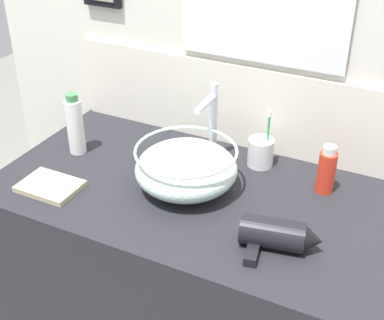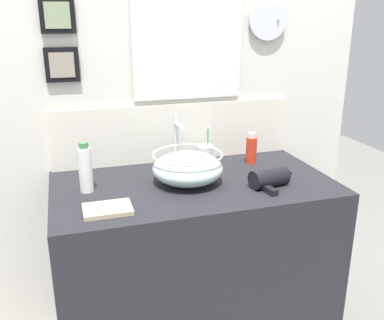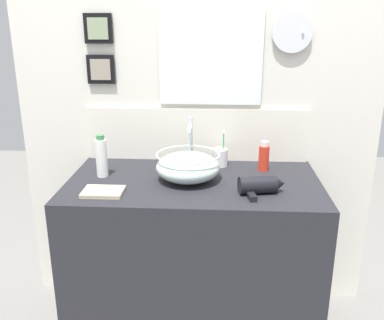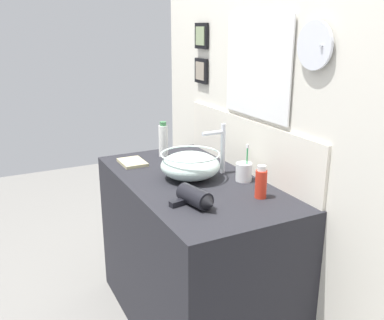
{
  "view_description": "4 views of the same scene",
  "coord_description": "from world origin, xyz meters",
  "px_view_note": "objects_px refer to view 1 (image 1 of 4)",
  "views": [
    {
      "loc": [
        0.56,
        -1.15,
        1.7
      ],
      "look_at": [
        -0.01,
        0.0,
        0.92
      ],
      "focal_mm": 50.0,
      "sensor_mm": 36.0,
      "label": 1
    },
    {
      "loc": [
        -0.5,
        -1.6,
        1.48
      ],
      "look_at": [
        -0.01,
        0.0,
        0.92
      ],
      "focal_mm": 40.0,
      "sensor_mm": 36.0,
      "label": 2
    },
    {
      "loc": [
        0.1,
        -1.85,
        1.54
      ],
      "look_at": [
        -0.01,
        0.0,
        0.92
      ],
      "focal_mm": 40.0,
      "sensor_mm": 36.0,
      "label": 3
    },
    {
      "loc": [
        1.76,
        -0.9,
        1.54
      ],
      "look_at": [
        -0.01,
        0.0,
        0.92
      ],
      "focal_mm": 40.0,
      "sensor_mm": 36.0,
      "label": 4
    }
  ],
  "objects_px": {
    "toothbrush_cup": "(261,152)",
    "hand_towel": "(50,186)",
    "glass_bowl_sink": "(186,168)",
    "lotion_bottle": "(75,125)",
    "spray_bottle": "(327,171)",
    "hair_drier": "(278,235)",
    "faucet": "(211,119)"
  },
  "relations": [
    {
      "from": "toothbrush_cup",
      "to": "hair_drier",
      "type": "bearing_deg",
      "value": -63.66
    },
    {
      "from": "glass_bowl_sink",
      "to": "lotion_bottle",
      "type": "height_order",
      "value": "lotion_bottle"
    },
    {
      "from": "glass_bowl_sink",
      "to": "faucet",
      "type": "relative_size",
      "value": 1.14
    },
    {
      "from": "lotion_bottle",
      "to": "spray_bottle",
      "type": "xyz_separation_m",
      "value": [
        0.77,
        0.13,
        -0.03
      ]
    },
    {
      "from": "faucet",
      "to": "spray_bottle",
      "type": "height_order",
      "value": "faucet"
    },
    {
      "from": "hair_drier",
      "to": "toothbrush_cup",
      "type": "height_order",
      "value": "toothbrush_cup"
    },
    {
      "from": "faucet",
      "to": "spray_bottle",
      "type": "bearing_deg",
      "value": -1.11
    },
    {
      "from": "glass_bowl_sink",
      "to": "toothbrush_cup",
      "type": "xyz_separation_m",
      "value": [
        0.15,
        0.22,
        -0.02
      ]
    },
    {
      "from": "lotion_bottle",
      "to": "hair_drier",
      "type": "bearing_deg",
      "value": -12.83
    },
    {
      "from": "hair_drier",
      "to": "hand_towel",
      "type": "height_order",
      "value": "hair_drier"
    },
    {
      "from": "hair_drier",
      "to": "glass_bowl_sink",
      "type": "bearing_deg",
      "value": 157.58
    },
    {
      "from": "faucet",
      "to": "hand_towel",
      "type": "xyz_separation_m",
      "value": [
        -0.35,
        -0.35,
        -0.14
      ]
    },
    {
      "from": "toothbrush_cup",
      "to": "spray_bottle",
      "type": "height_order",
      "value": "toothbrush_cup"
    },
    {
      "from": "faucet",
      "to": "hair_drier",
      "type": "xyz_separation_m",
      "value": [
        0.32,
        -0.3,
        -0.11
      ]
    },
    {
      "from": "faucet",
      "to": "hand_towel",
      "type": "height_order",
      "value": "faucet"
    },
    {
      "from": "faucet",
      "to": "lotion_bottle",
      "type": "distance_m",
      "value": 0.44
    },
    {
      "from": "spray_bottle",
      "to": "faucet",
      "type": "bearing_deg",
      "value": 178.89
    },
    {
      "from": "faucet",
      "to": "hair_drier",
      "type": "distance_m",
      "value": 0.46
    },
    {
      "from": "hair_drier",
      "to": "toothbrush_cup",
      "type": "xyz_separation_m",
      "value": [
        -0.17,
        0.35,
        0.01
      ]
    },
    {
      "from": "toothbrush_cup",
      "to": "lotion_bottle",
      "type": "relative_size",
      "value": 0.92
    },
    {
      "from": "glass_bowl_sink",
      "to": "hair_drier",
      "type": "distance_m",
      "value": 0.35
    },
    {
      "from": "hair_drier",
      "to": "toothbrush_cup",
      "type": "relative_size",
      "value": 1.13
    },
    {
      "from": "hair_drier",
      "to": "spray_bottle",
      "type": "xyz_separation_m",
      "value": [
        0.04,
        0.3,
        0.03
      ]
    },
    {
      "from": "lotion_bottle",
      "to": "hand_towel",
      "type": "bearing_deg",
      "value": -74.94
    },
    {
      "from": "toothbrush_cup",
      "to": "lotion_bottle",
      "type": "distance_m",
      "value": 0.59
    },
    {
      "from": "faucet",
      "to": "glass_bowl_sink",
      "type": "bearing_deg",
      "value": -90.0
    },
    {
      "from": "hair_drier",
      "to": "lotion_bottle",
      "type": "relative_size",
      "value": 1.04
    },
    {
      "from": "lotion_bottle",
      "to": "faucet",
      "type": "bearing_deg",
      "value": 18.61
    },
    {
      "from": "hair_drier",
      "to": "lotion_bottle",
      "type": "distance_m",
      "value": 0.75
    },
    {
      "from": "lotion_bottle",
      "to": "spray_bottle",
      "type": "bearing_deg",
      "value": 9.62
    },
    {
      "from": "toothbrush_cup",
      "to": "hand_towel",
      "type": "xyz_separation_m",
      "value": [
        -0.5,
        -0.4,
        -0.04
      ]
    },
    {
      "from": "glass_bowl_sink",
      "to": "toothbrush_cup",
      "type": "height_order",
      "value": "toothbrush_cup"
    }
  ]
}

